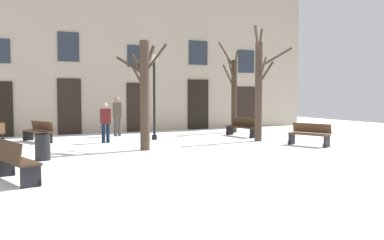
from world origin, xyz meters
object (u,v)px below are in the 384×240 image
streetlamp (154,85)px  bench_near_lamp (14,160)px  tree_near_facade (260,86)px  litter_bin (43,147)px  person_strolling (105,121)px  tree_center (234,93)px  bench_far_corner (242,126)px  person_crossing_plaza (117,114)px  bench_facing_shops (39,131)px  tree_foreground (144,90)px  bench_by_litter_bin (310,134)px

streetlamp → bench_near_lamp: size_ratio=2.09×
tree_near_facade → streetlamp: size_ratio=1.25×
litter_bin → person_strolling: bearing=52.1°
bench_near_lamp → person_strolling: 7.37m
litter_bin → bench_near_lamp: (-0.89, -2.94, 0.08)m
tree_center → bench_far_corner: tree_center is taller
streetlamp → tree_near_facade: bearing=-32.2°
tree_center → bench_far_corner: 2.42m
litter_bin → person_crossing_plaza: person_crossing_plaza is taller
person_crossing_plaza → bench_facing_shops: bearing=-157.1°
bench_near_lamp → person_strolling: person_strolling is taller
tree_foreground → tree_center: bearing=34.5°
tree_center → person_crossing_plaza: size_ratio=2.48×
tree_near_facade → bench_far_corner: (0.36, 1.87, -1.78)m
streetlamp → bench_near_lamp: bearing=-130.6°
litter_bin → bench_far_corner: size_ratio=0.42×
streetlamp → litter_bin: (-4.85, -3.75, -1.88)m
tree_near_facade → bench_by_litter_bin: 2.90m
tree_foreground → tree_center: 7.38m
streetlamp → bench_far_corner: streetlamp is taller
person_strolling → bench_facing_shops: bearing=146.4°
tree_near_facade → bench_by_litter_bin: tree_near_facade is taller
tree_near_facade → bench_far_corner: tree_near_facade is taller
litter_bin → bench_far_corner: bearing=20.3°
streetlamp → litter_bin: 6.42m
litter_bin → bench_near_lamp: size_ratio=0.44×
tree_near_facade → person_crossing_plaza: (-4.73, 4.40, -1.22)m
tree_near_facade → tree_center: (0.97, 3.65, -0.25)m
tree_near_facade → litter_bin: size_ratio=5.89×
tree_center → bench_facing_shops: (-9.17, -0.10, -1.55)m
bench_facing_shops → bench_near_lamp: 8.01m
litter_bin → person_strolling: (2.71, 3.48, 0.47)m
bench_facing_shops → person_strolling: 2.83m
bench_facing_shops → tree_center: bearing=69.4°
bench_near_lamp → person_strolling: (3.60, 6.42, 0.39)m
bench_by_litter_bin → person_crossing_plaza: 8.57m
bench_far_corner → person_strolling: bearing=-98.9°
tree_near_facade → person_strolling: bearing=160.7°
bench_facing_shops → person_crossing_plaza: bearing=82.6°
bench_facing_shops → bench_far_corner: (8.57, -1.68, 0.02)m
bench_by_litter_bin → litter_bin: bearing=-116.9°
bench_by_litter_bin → tree_foreground: bearing=-127.7°
bench_facing_shops → bench_far_corner: 8.73m
tree_near_facade → person_crossing_plaza: size_ratio=2.59×
bench_facing_shops → bench_near_lamp: bearing=-30.1°
bench_far_corner → tree_near_facade: bearing=-18.2°
streetlamp → person_crossing_plaza: bearing=116.5°
bench_facing_shops → person_crossing_plaza: person_crossing_plaza is taller
bench_by_litter_bin → bench_facing_shops: 10.64m
tree_foreground → person_crossing_plaza: size_ratio=2.08×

